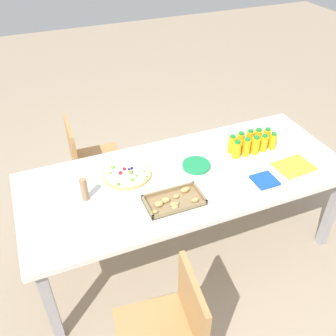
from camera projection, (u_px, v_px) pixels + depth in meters
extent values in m
plane|color=tan|center=(184.00, 246.00, 2.96)|extent=(12.00, 12.00, 0.00)
cube|color=silver|center=(187.00, 177.00, 2.53)|extent=(2.22, 0.91, 0.04)
cube|color=#99999E|center=(273.00, 157.00, 3.33)|extent=(0.06, 0.06, 0.69)
cube|color=#99999E|center=(35.00, 219.00, 2.71)|extent=(0.06, 0.06, 0.69)
cube|color=#99999E|center=(331.00, 211.00, 2.78)|extent=(0.06, 0.06, 0.69)
cube|color=#99999E|center=(50.00, 305.00, 2.16)|extent=(0.06, 0.06, 0.69)
cube|color=#B7844C|center=(98.00, 161.00, 3.11)|extent=(0.41, 0.41, 0.04)
cube|color=#B7844C|center=(72.00, 146.00, 2.94)|extent=(0.04, 0.38, 0.38)
cylinder|color=silver|center=(114.00, 169.00, 3.42)|extent=(0.02, 0.02, 0.41)
cylinder|color=silver|center=(124.00, 190.00, 3.18)|extent=(0.02, 0.02, 0.41)
cylinder|color=silver|center=(80.00, 177.00, 3.33)|extent=(0.02, 0.02, 0.41)
cylinder|color=silver|center=(86.00, 199.00, 3.10)|extent=(0.02, 0.02, 0.41)
cube|color=#B7844C|center=(157.00, 335.00, 1.91)|extent=(0.44, 0.44, 0.04)
cube|color=#B7844C|center=(193.00, 305.00, 1.83)|extent=(0.07, 0.38, 0.38)
cylinder|color=silver|center=(177.00, 325.00, 2.21)|extent=(0.02, 0.02, 0.41)
cylinder|color=#FAAE14|center=(266.00, 137.00, 2.78)|extent=(0.06, 0.06, 0.12)
cylinder|color=#1E8C33|center=(268.00, 129.00, 2.74)|extent=(0.04, 0.04, 0.02)
cylinder|color=#F9AB14|center=(258.00, 138.00, 2.76)|extent=(0.06, 0.06, 0.13)
cylinder|color=#1E8C33|center=(259.00, 130.00, 2.71)|extent=(0.04, 0.04, 0.02)
cylinder|color=#F9AD14|center=(249.00, 140.00, 2.74)|extent=(0.05, 0.05, 0.13)
cylinder|color=#1E8C33|center=(251.00, 131.00, 2.69)|extent=(0.04, 0.04, 0.02)
cylinder|color=#FAAD14|center=(240.00, 142.00, 2.72)|extent=(0.06, 0.06, 0.13)
cylinder|color=#1E8C33|center=(242.00, 133.00, 2.67)|extent=(0.04, 0.04, 0.02)
cylinder|color=#F9AF14|center=(232.00, 145.00, 2.69)|extent=(0.06, 0.06, 0.12)
cylinder|color=#1E8C33|center=(233.00, 136.00, 2.65)|extent=(0.04, 0.04, 0.02)
cylinder|color=#F9AD14|center=(273.00, 142.00, 2.73)|extent=(0.05, 0.05, 0.12)
cylinder|color=#1E8C33|center=(274.00, 134.00, 2.69)|extent=(0.03, 0.03, 0.02)
cylinder|color=#FAAD14|center=(264.00, 143.00, 2.71)|extent=(0.06, 0.06, 0.12)
cylinder|color=#1E8C33|center=(265.00, 136.00, 2.67)|extent=(0.04, 0.04, 0.02)
cylinder|color=#FAAD14|center=(255.00, 146.00, 2.68)|extent=(0.06, 0.06, 0.12)
cylinder|color=#1E8C33|center=(257.00, 137.00, 2.64)|extent=(0.04, 0.04, 0.02)
cylinder|color=#FBAB14|center=(246.00, 148.00, 2.66)|extent=(0.05, 0.05, 0.13)
cylinder|color=#1E8C33|center=(248.00, 139.00, 2.62)|extent=(0.04, 0.04, 0.02)
cylinder|color=#FAAB14|center=(237.00, 150.00, 2.64)|extent=(0.06, 0.06, 0.12)
cylinder|color=#1E8C33|center=(238.00, 142.00, 2.60)|extent=(0.04, 0.04, 0.02)
cylinder|color=tan|center=(127.00, 174.00, 2.50)|extent=(0.33, 0.33, 0.02)
cylinder|color=white|center=(127.00, 173.00, 2.50)|extent=(0.30, 0.30, 0.01)
sphere|color=#66B238|center=(113.00, 167.00, 2.52)|extent=(0.03, 0.03, 0.03)
sphere|color=#66B238|center=(137.00, 176.00, 2.46)|extent=(0.02, 0.02, 0.02)
sphere|color=#66B238|center=(146.00, 177.00, 2.45)|extent=(0.02, 0.02, 0.02)
sphere|color=#66B238|center=(110.00, 173.00, 2.48)|extent=(0.02, 0.02, 0.02)
sphere|color=#1E1947|center=(132.00, 168.00, 2.52)|extent=(0.02, 0.02, 0.02)
sphere|color=#66B238|center=(132.00, 180.00, 2.42)|extent=(0.03, 0.03, 0.03)
sphere|color=red|center=(124.00, 169.00, 2.51)|extent=(0.02, 0.02, 0.02)
sphere|color=red|center=(120.00, 173.00, 2.47)|extent=(0.03, 0.03, 0.03)
sphere|color=#1E1947|center=(129.00, 169.00, 2.51)|extent=(0.02, 0.02, 0.02)
sphere|color=#66B238|center=(130.00, 172.00, 2.48)|extent=(0.03, 0.03, 0.03)
sphere|color=red|center=(132.00, 172.00, 2.48)|extent=(0.02, 0.02, 0.02)
sphere|color=#66B238|center=(144.00, 171.00, 2.49)|extent=(0.02, 0.02, 0.02)
sphere|color=#66B238|center=(118.00, 184.00, 2.38)|extent=(0.02, 0.02, 0.02)
cube|color=olive|center=(174.00, 202.00, 2.29)|extent=(0.36, 0.20, 0.01)
cube|color=olive|center=(168.00, 191.00, 2.35)|extent=(0.36, 0.01, 0.03)
cube|color=olive|center=(180.00, 210.00, 2.21)|extent=(0.36, 0.01, 0.03)
cube|color=olive|center=(199.00, 193.00, 2.34)|extent=(0.01, 0.20, 0.03)
cube|color=olive|center=(148.00, 207.00, 2.23)|extent=(0.01, 0.20, 0.03)
ellipsoid|color=tan|center=(155.00, 212.00, 2.20)|extent=(0.04, 0.03, 0.02)
ellipsoid|color=tan|center=(185.00, 190.00, 2.35)|extent=(0.05, 0.04, 0.03)
ellipsoid|color=tan|center=(159.00, 204.00, 2.25)|extent=(0.06, 0.04, 0.03)
ellipsoid|color=tan|center=(158.00, 203.00, 2.26)|extent=(0.04, 0.03, 0.02)
ellipsoid|color=tan|center=(175.00, 207.00, 2.23)|extent=(0.04, 0.03, 0.03)
ellipsoid|color=tan|center=(195.00, 200.00, 2.28)|extent=(0.05, 0.03, 0.03)
ellipsoid|color=tan|center=(176.00, 204.00, 2.26)|extent=(0.04, 0.03, 0.02)
ellipsoid|color=tan|center=(176.00, 196.00, 2.31)|extent=(0.04, 0.03, 0.02)
ellipsoid|color=tan|center=(173.00, 204.00, 2.25)|extent=(0.04, 0.03, 0.03)
ellipsoid|color=tan|center=(187.00, 189.00, 2.36)|extent=(0.05, 0.03, 0.03)
ellipsoid|color=tan|center=(166.00, 200.00, 2.28)|extent=(0.05, 0.04, 0.03)
cylinder|color=#1E8C4C|center=(196.00, 166.00, 2.58)|extent=(0.19, 0.19, 0.00)
cylinder|color=#1E8C4C|center=(196.00, 166.00, 2.58)|extent=(0.19, 0.19, 0.00)
cylinder|color=#1E8C4C|center=(196.00, 165.00, 2.58)|extent=(0.19, 0.19, 0.00)
cylinder|color=#1E8C4C|center=(196.00, 165.00, 2.57)|extent=(0.19, 0.19, 0.00)
cylinder|color=#1E8C4C|center=(196.00, 164.00, 2.57)|extent=(0.19, 0.19, 0.00)
cube|color=#194CA5|center=(265.00, 180.00, 2.45)|extent=(0.15, 0.15, 0.02)
cylinder|color=#9E7A56|center=(84.00, 189.00, 2.27)|extent=(0.04, 0.04, 0.16)
cube|color=yellow|center=(294.00, 166.00, 2.58)|extent=(0.27, 0.22, 0.01)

